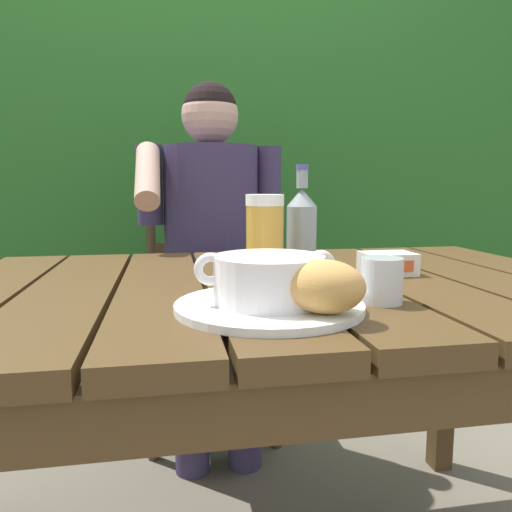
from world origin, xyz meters
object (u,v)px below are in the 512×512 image
(serving_plate, at_px, (266,306))
(water_glass_small, at_px, (381,280))
(beer_bottle, at_px, (302,228))
(person_eating, at_px, (211,239))
(soup_bowl, at_px, (266,278))
(beer_glass, at_px, (265,237))
(table_knife, at_px, (334,289))
(chair_near_diner, at_px, (208,294))
(butter_tub, at_px, (388,263))
(bread_roll, at_px, (324,286))

(serving_plate, relative_size, water_glass_small, 3.91)
(beer_bottle, bearing_deg, person_eating, 103.66)
(soup_bowl, relative_size, beer_glass, 1.28)
(person_eating, bearing_deg, table_knife, -79.37)
(water_glass_small, bearing_deg, person_eating, 102.12)
(chair_near_diner, height_order, beer_glass, chair_near_diner)
(serving_plate, xyz_separation_m, butter_tub, (0.32, 0.26, 0.02))
(beer_glass, distance_m, beer_bottle, 0.12)
(water_glass_small, bearing_deg, chair_near_diner, 99.83)
(bread_roll, xyz_separation_m, beer_glass, (-0.02, 0.32, 0.04))
(chair_near_diner, bearing_deg, water_glass_small, -80.17)
(serving_plate, bearing_deg, chair_near_diner, 89.95)
(beer_glass, height_order, beer_bottle, beer_bottle)
(person_eating, xyz_separation_m, beer_bottle, (0.15, -0.60, 0.08))
(beer_bottle, distance_m, water_glass_small, 0.32)
(person_eating, bearing_deg, beer_glass, -85.93)
(beer_glass, bearing_deg, soup_bowl, -100.76)
(person_eating, distance_m, beer_glass, 0.68)
(beer_bottle, xyz_separation_m, water_glass_small, (0.05, -0.31, -0.06))
(serving_plate, distance_m, table_knife, 0.19)
(serving_plate, height_order, bread_roll, bread_roll)
(serving_plate, xyz_separation_m, soup_bowl, (-0.00, 0.00, 0.04))
(beer_glass, bearing_deg, butter_tub, 2.36)
(chair_near_diner, xyz_separation_m, beer_bottle, (0.14, -0.80, 0.32))
(bread_roll, height_order, beer_bottle, beer_bottle)
(chair_near_diner, distance_m, table_knife, 1.04)
(chair_near_diner, bearing_deg, butter_tub, -69.85)
(person_eating, xyz_separation_m, serving_plate, (0.00, -0.92, -0.01))
(serving_plate, bearing_deg, beer_glass, 79.24)
(soup_bowl, bearing_deg, beer_bottle, 65.72)
(chair_near_diner, distance_m, beer_glass, 0.93)
(serving_plate, height_order, beer_glass, beer_glass)
(bread_roll, distance_m, water_glass_small, 0.16)
(person_eating, relative_size, soup_bowl, 5.66)
(soup_bowl, height_order, beer_bottle, beer_bottle)
(chair_near_diner, distance_m, butter_tub, 0.96)
(soup_bowl, distance_m, water_glass_small, 0.19)
(bread_roll, bearing_deg, beer_bottle, 78.95)
(chair_near_diner, relative_size, serving_plate, 3.58)
(soup_bowl, xyz_separation_m, table_knife, (0.15, 0.12, -0.05))
(chair_near_diner, bearing_deg, person_eating, -90.79)
(soup_bowl, bearing_deg, chair_near_diner, 89.95)
(chair_near_diner, height_order, table_knife, chair_near_diner)
(person_eating, height_order, serving_plate, person_eating)
(chair_near_diner, distance_m, person_eating, 0.31)
(table_knife, bearing_deg, chair_near_diner, 98.39)
(person_eating, relative_size, butter_tub, 11.41)
(beer_glass, distance_m, table_knife, 0.18)
(water_glass_small, xyz_separation_m, table_knife, (-0.04, 0.10, -0.03))
(person_eating, xyz_separation_m, table_knife, (0.15, -0.81, -0.01))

